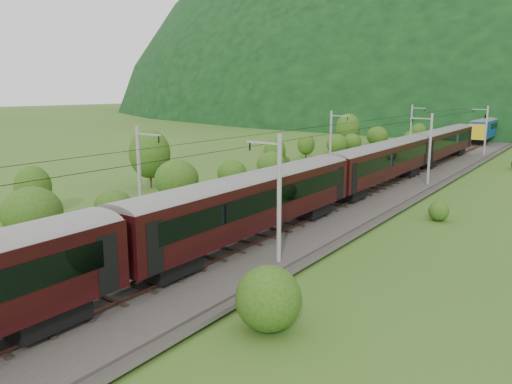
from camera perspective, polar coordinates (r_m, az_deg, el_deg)
The scene contains 14 objects.
ground at distance 35.29m, azimuth -6.01°, elevation -6.42°, with size 600.00×600.00×0.00m, color #365A1C.
railbed at distance 42.99m, azimuth 2.70°, elevation -2.86°, with size 14.00×220.00×0.30m, color #38332D.
track_left at distance 44.22m, azimuth 0.07°, elevation -2.15°, with size 2.40×220.00×0.27m.
track_right at distance 41.76m, azimuth 5.50°, elevation -3.03°, with size 2.40×220.00×0.27m.
catenary_left at distance 64.18m, azimuth 8.58°, elevation 5.77°, with size 2.54×192.28×8.00m.
catenary_right at distance 59.83m, azimuth 19.19°, elevation 4.84°, with size 2.54×192.28×8.00m.
overhead_wires at distance 41.80m, azimuth 2.79°, elevation 6.40°, with size 4.83×198.00×0.03m.
mountain_ridge at distance 355.14m, azimuth 11.31°, elevation 9.64°, with size 336.00×280.00×132.00m, color black.
train at distance 45.14m, azimuth 8.52°, elevation 2.50°, with size 3.28×155.75×5.72m.
hazard_post_near at distance 73.45m, azimuth 16.92°, elevation 3.44°, with size 0.17×0.17×1.56m, color red.
hazard_post_far at distance 70.15m, azimuth 16.40°, elevation 3.06°, with size 0.16×0.16×1.46m, color red.
signal at distance 92.82m, azimuth 18.01°, elevation 5.21°, with size 0.22×0.22×1.95m.
vegetation_left at distance 62.04m, azimuth -1.61°, elevation 3.63°, with size 13.50×150.01×6.61m.
vegetation_right at distance 19.60m, azimuth -2.22°, elevation -17.98°, with size 6.10×95.72×2.76m.
Camera 1 is at (22.03, -25.32, 10.89)m, focal length 35.00 mm.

